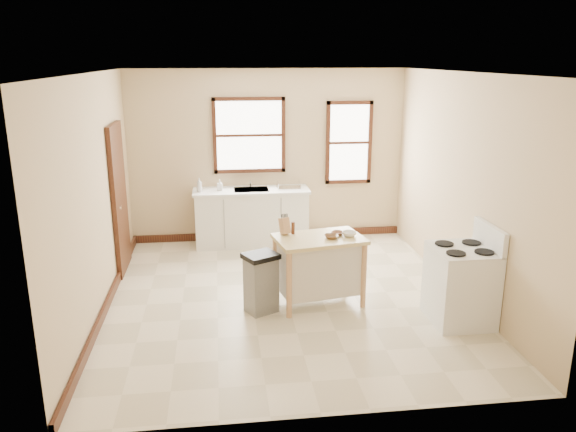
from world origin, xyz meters
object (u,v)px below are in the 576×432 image
object	(u,v)px
dish_rack	(289,185)
bowl_a	(331,237)
bowl_c	(349,234)
gas_stove	(461,274)
soap_bottle_a	(199,185)
kitchen_island	(319,270)
knife_block	(285,226)
soap_bottle_b	(220,185)
bowl_b	(338,233)
trash_bin	(261,283)
pepper_grinder	(293,228)

from	to	relation	value
dish_rack	bowl_a	size ratio (longest dim) A/B	2.20
bowl_c	gas_stove	xyz separation A→B (m)	(1.16, -0.69, -0.31)
soap_bottle_a	kitchen_island	distance (m)	2.83
knife_block	gas_stove	size ratio (longest dim) A/B	0.17
soap_bottle_b	bowl_b	distance (m)	2.73
kitchen_island	gas_stove	world-z (taller)	gas_stove
knife_block	trash_bin	xyz separation A→B (m)	(-0.33, -0.33, -0.59)
bowl_a	soap_bottle_a	bearing A→B (deg)	124.44
pepper_grinder	bowl_b	xyz separation A→B (m)	(0.54, -0.10, -0.06)
soap_bottle_b	dish_rack	size ratio (longest dim) A/B	0.46
kitchen_island	pepper_grinder	size ratio (longest dim) A/B	7.03
bowl_a	trash_bin	xyz separation A→B (m)	(-0.87, -0.10, -0.51)
soap_bottle_b	knife_block	world-z (taller)	soap_bottle_b
kitchen_island	bowl_a	xyz separation A→B (m)	(0.14, -0.06, 0.45)
soap_bottle_a	pepper_grinder	bearing A→B (deg)	-77.86
pepper_grinder	bowl_b	size ratio (longest dim) A/B	0.97
knife_block	bowl_b	xyz separation A→B (m)	(0.65, -0.10, -0.08)
knife_block	gas_stove	world-z (taller)	gas_stove
knife_block	pepper_grinder	size ratio (longest dim) A/B	1.33
soap_bottle_a	dish_rack	bearing A→B (deg)	-13.71
bowl_b	bowl_a	bearing A→B (deg)	-128.88
kitchen_island	bowl_b	bearing A→B (deg)	6.18
dish_rack	bowl_b	distance (m)	2.36
bowl_b	soap_bottle_b	bearing A→B (deg)	121.39
kitchen_island	bowl_c	distance (m)	0.59
soap_bottle_b	bowl_c	world-z (taller)	soap_bottle_b
knife_block	gas_stove	xyz separation A→B (m)	(1.94, -0.86, -0.38)
kitchen_island	trash_bin	size ratio (longest dim) A/B	1.43
dish_rack	kitchen_island	size ratio (longest dim) A/B	0.36
soap_bottle_a	bowl_c	bearing A→B (deg)	-68.21
knife_block	bowl_c	distance (m)	0.80
dish_rack	gas_stove	size ratio (longest dim) A/B	0.33
bowl_a	trash_bin	distance (m)	1.01
knife_block	kitchen_island	bearing A→B (deg)	-49.87
pepper_grinder	soap_bottle_b	bearing A→B (deg)	111.50
bowl_b	gas_stove	bearing A→B (deg)	-30.65
bowl_a	gas_stove	distance (m)	1.56
soap_bottle_a	pepper_grinder	size ratio (longest dim) A/B	1.49
dish_rack	bowl_c	world-z (taller)	dish_rack
gas_stove	knife_block	bearing A→B (deg)	155.97
soap_bottle_a	bowl_b	distance (m)	2.85
dish_rack	pepper_grinder	xyz separation A→B (m)	(-0.23, -2.24, -0.03)
dish_rack	soap_bottle_a	bearing A→B (deg)	-178.95
bowl_a	trash_bin	world-z (taller)	bowl_a
soap_bottle_b	knife_block	xyz separation A→B (m)	(0.77, -2.23, -0.04)
dish_rack	kitchen_island	bearing A→B (deg)	-90.55
dish_rack	bowl_a	world-z (taller)	dish_rack
dish_rack	bowl_b	size ratio (longest dim) A/B	2.44
soap_bottle_b	bowl_a	size ratio (longest dim) A/B	1.02
bowl_b	bowl_c	xyz separation A→B (m)	(0.13, -0.08, 0.01)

